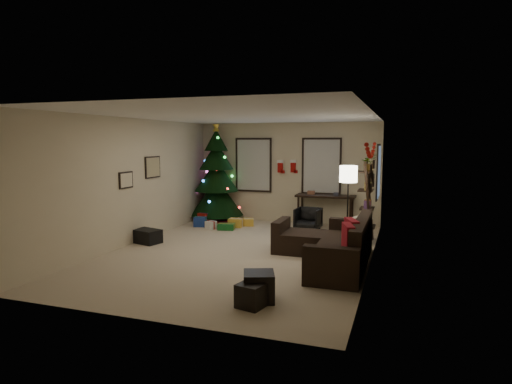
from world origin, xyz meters
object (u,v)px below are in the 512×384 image
Objects in this scene: christmas_tree at (217,179)px; desk at (325,199)px; sofa at (333,247)px; desk_chair at (308,219)px; bookshelf at (368,203)px.

desk is at bearing 1.04° from christmas_tree.
sofa reaches higher than desk_chair.
bookshelf is (1.50, -0.84, 0.58)m from desk_chair.
desk is (3.06, 0.06, -0.42)m from christmas_tree.
sofa is at bearing -65.23° from desk_chair.
christmas_tree is 1.03× the size of sofa.
sofa is 2.00m from bookshelf.
christmas_tree reaches higher than sofa.
desk is at bearing 102.29° from sofa.
christmas_tree reaches higher than desk.
christmas_tree is at bearing 171.39° from desk_chair.
christmas_tree is 4.90× the size of desk_chair.
bookshelf reaches higher than desk_chair.
christmas_tree reaches higher than bookshelf.
sofa reaches higher than desk.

